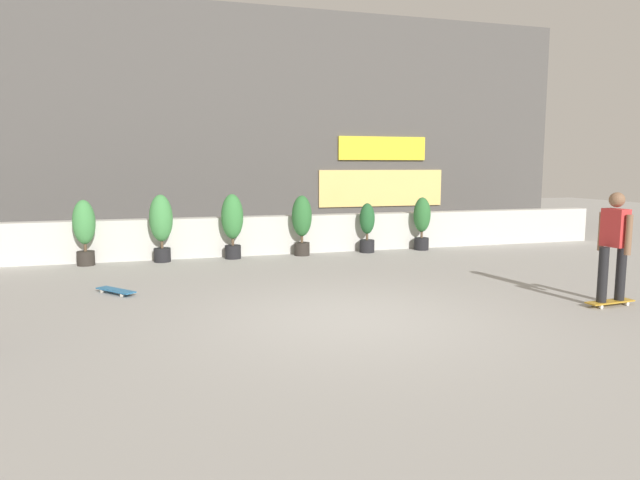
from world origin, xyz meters
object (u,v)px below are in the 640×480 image
potted_plant_2 (232,221)px  potted_plant_5 (422,221)px  potted_plant_4 (367,227)px  skater_by_wall_right (614,244)px  potted_plant_1 (161,223)px  potted_plant_3 (302,221)px  skateboard_near_camera (116,290)px  potted_plant_0 (84,228)px

potted_plant_2 → potted_plant_5: bearing=0.0°
potted_plant_4 → skater_by_wall_right: skater_by_wall_right is taller
potted_plant_1 → potted_plant_3: 3.15m
potted_plant_1 → potted_plant_4: 4.78m
skateboard_near_camera → potted_plant_0: bearing=104.0°
potted_plant_4 → potted_plant_5: size_ratio=0.91×
skateboard_near_camera → potted_plant_1: bearing=75.3°
potted_plant_3 → skater_by_wall_right: bearing=-62.0°
potted_plant_4 → skater_by_wall_right: size_ratio=0.70×
potted_plant_0 → potted_plant_1: potted_plant_1 is taller
potted_plant_5 → skateboard_near_camera: size_ratio=1.75×
potted_plant_5 → potted_plant_0: bearing=-180.0°
potted_plant_2 → skater_by_wall_right: bearing=-51.3°
potted_plant_0 → potted_plant_5: 7.77m
potted_plant_1 → skater_by_wall_right: (6.33, -5.97, 0.09)m
potted_plant_2 → skateboard_near_camera: (-2.33, -3.04, -0.78)m
potted_plant_0 → potted_plant_4: (6.32, 0.00, -0.16)m
potted_plant_0 → potted_plant_4: bearing=0.0°
potted_plant_4 → skateboard_near_camera: bearing=-151.4°
potted_plant_0 → potted_plant_2: (3.09, 0.00, 0.06)m
potted_plant_1 → potted_plant_3: bearing=0.0°
potted_plant_2 → potted_plant_5: size_ratio=1.11×
potted_plant_1 → skateboard_near_camera: potted_plant_1 is taller
skater_by_wall_right → skateboard_near_camera: 7.75m
potted_plant_1 → potted_plant_5: potted_plant_1 is taller
skater_by_wall_right → skateboard_near_camera: (-7.12, 2.94, -0.88)m
potted_plant_0 → potted_plant_5: potted_plant_0 is taller
potted_plant_4 → potted_plant_5: potted_plant_5 is taller
skater_by_wall_right → potted_plant_3: bearing=118.0°
potted_plant_3 → skater_by_wall_right: (3.18, -5.97, 0.14)m
potted_plant_2 → potted_plant_4: (3.23, 0.00, -0.21)m
potted_plant_1 → potted_plant_3: (3.15, 0.00, -0.05)m
potted_plant_1 → skater_by_wall_right: bearing=-43.3°
potted_plant_0 → skateboard_near_camera: potted_plant_0 is taller
potted_plant_0 → potted_plant_3: 4.70m
potted_plant_5 → skater_by_wall_right: (0.11, -5.97, 0.21)m
skater_by_wall_right → skateboard_near_camera: skater_by_wall_right is taller
potted_plant_3 → potted_plant_4: 1.63m
potted_plant_3 → skater_by_wall_right: skater_by_wall_right is taller
potted_plant_0 → potted_plant_5: bearing=0.0°
potted_plant_0 → skateboard_near_camera: (0.75, -3.04, -0.72)m
potted_plant_5 → skateboard_near_camera: (-7.02, -3.04, -0.67)m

